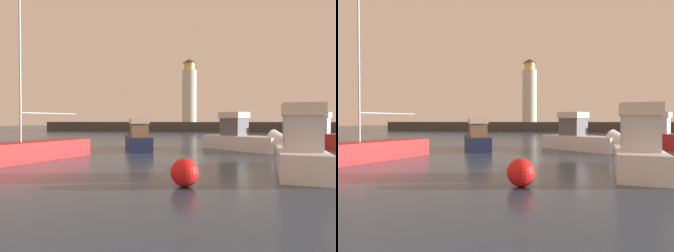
% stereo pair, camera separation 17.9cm
% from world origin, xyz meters
% --- Properties ---
extents(ground_plane, '(220.00, 220.00, 0.00)m').
position_xyz_m(ground_plane, '(0.00, 33.79, 0.00)').
color(ground_plane, '#2D3D51').
extents(breakwater, '(85.08, 6.61, 2.27)m').
position_xyz_m(breakwater, '(0.00, 67.58, 1.14)').
color(breakwater, '#423F3D').
rests_on(breakwater, ground_plane).
extents(lighthouse, '(3.49, 3.49, 15.40)m').
position_xyz_m(lighthouse, '(-5.84, 67.58, 9.56)').
color(lighthouse, silver).
rests_on(lighthouse, breakwater).
extents(motorboat_0, '(8.24, 7.20, 3.79)m').
position_xyz_m(motorboat_0, '(4.98, 23.49, 0.92)').
color(motorboat_0, white).
rests_on(motorboat_0, ground_plane).
extents(motorboat_1, '(4.47, 7.24, 2.94)m').
position_xyz_m(motorboat_1, '(-5.07, 23.16, 0.89)').
color(motorboat_1, '#1E284C').
rests_on(motorboat_1, ground_plane).
extents(motorboat_2, '(2.91, 7.16, 3.62)m').
position_xyz_m(motorboat_2, '(6.25, 13.97, 1.01)').
color(motorboat_2, white).
rests_on(motorboat_2, ground_plane).
extents(motorboat_3, '(8.24, 5.76, 3.71)m').
position_xyz_m(motorboat_3, '(12.37, 26.89, 1.08)').
color(motorboat_3, '#B21E1E').
rests_on(motorboat_3, ground_plane).
extents(sailboat_moored, '(4.57, 8.17, 11.32)m').
position_xyz_m(sailboat_moored, '(-9.45, 14.89, 0.64)').
color(sailboat_moored, '#B21E1E').
rests_on(sailboat_moored, ground_plane).
extents(mooring_buoy, '(1.09, 1.09, 1.09)m').
position_xyz_m(mooring_buoy, '(1.13, 9.58, 0.54)').
color(mooring_buoy, red).
rests_on(mooring_buoy, ground_plane).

